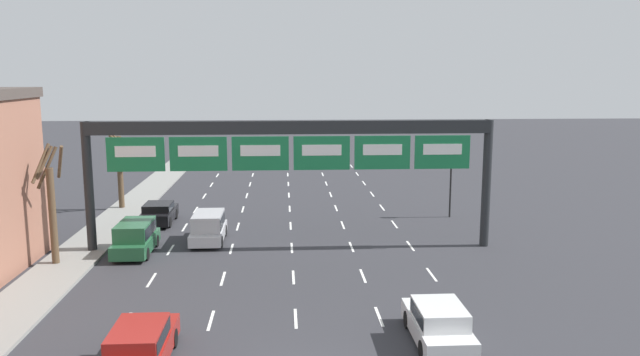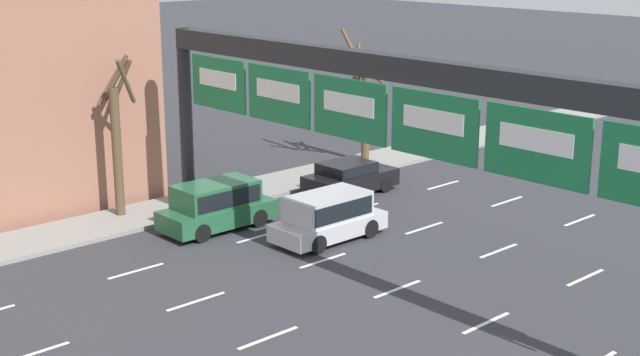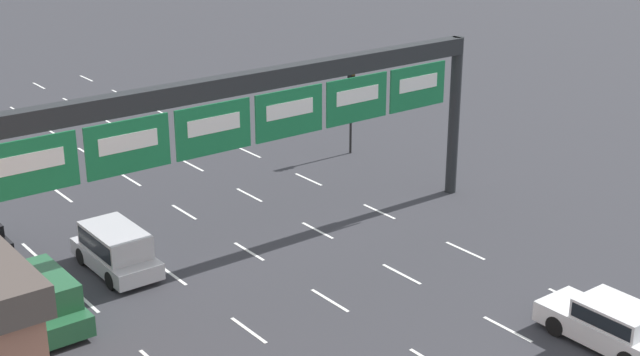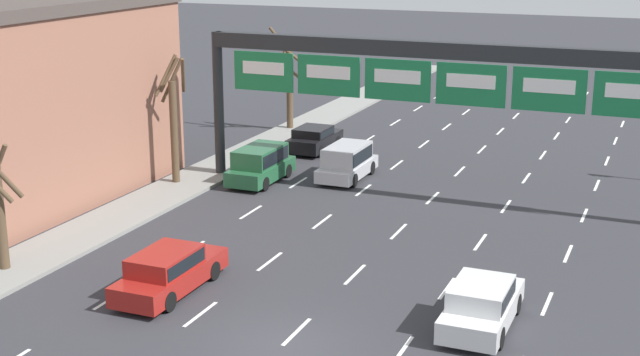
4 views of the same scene
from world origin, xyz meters
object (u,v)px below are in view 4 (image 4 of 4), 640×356
Objects in this scene: car_red at (168,270)px; suv_green at (260,163)px; tree_bare_third at (289,78)px; tree_bare_closest at (174,118)px; sign_gantry at (436,72)px; car_black at (314,138)px; car_white at (482,303)px; suv_silver at (347,160)px.

suv_green is at bearing 103.44° from car_red.
suv_green is 0.70× the size of tree_bare_third.
tree_bare_closest is (-6.71, 11.44, 2.40)m from car_red.
sign_gantry reaches higher than tree_bare_closest.
tree_bare_closest is at bearing -169.47° from sign_gantry.
car_black is at bearing 142.78° from sign_gantry.
car_white is at bearing 7.24° from car_red.
car_white reaches higher than car_black.
suv_green is at bearing -149.21° from suv_silver.
sign_gantry reaches higher than car_black.
suv_silver is at bearing 124.54° from car_white.
car_white is 28.56m from tree_bare_third.
suv_silver is (-4.71, 1.76, -4.80)m from sign_gantry.
tree_bare_closest is (-16.85, 10.15, 2.41)m from car_white.
sign_gantry reaches higher than car_red.
car_white is 19.82m from tree_bare_closest.
sign_gantry is 5.19× the size of suv_green.
suv_green is 17.90m from car_white.
sign_gantry is 12.31m from tree_bare_closest.
suv_silver is at bearing -51.26° from tree_bare_third.
tree_bare_third reaches higher than car_black.
car_white is at bearing -55.46° from suv_silver.
car_red is 1.20× the size of car_black.
suv_silver reaches higher than car_black.
tree_bare_third is at bearing 105.39° from car_red.
car_black is (-0.07, 6.73, -0.23)m from suv_green.
car_red is at bearing -80.80° from car_black.
suv_green is (-8.30, -0.38, -4.76)m from sign_gantry.
car_red is 1.13× the size of suv_green.
car_black is at bearing 67.90° from tree_bare_closest.
suv_silver is 0.70× the size of tree_bare_closest.
car_red is 1.15× the size of suv_silver.
sign_gantry is 15.39m from car_red.
suv_silver is at bearing -51.44° from car_black.
tree_bare_closest is at bearing -112.10° from car_black.
sign_gantry is 3.69× the size of tree_bare_closest.
car_red is 13.64m from suv_green.
car_black is 0.66× the size of tree_bare_third.
suv_green is 11.74m from tree_bare_third.
tree_bare_third is at bearing 107.69° from suv_green.
sign_gantry is 5.02× the size of car_white.
car_black is (-13.38, 18.71, -0.06)m from car_white.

